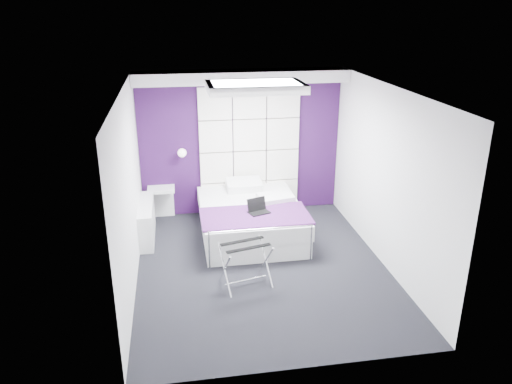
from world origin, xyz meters
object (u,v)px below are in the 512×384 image
at_px(bed, 250,218).
at_px(luggage_rack, 246,264).
at_px(radiator, 147,221).
at_px(wall_lamp, 182,152).
at_px(nightstand, 161,189).
at_px(laptop, 259,209).

bearing_deg(bed, luggage_rack, -101.21).
height_order(radiator, luggage_rack, luggage_rack).
height_order(wall_lamp, luggage_rack, wall_lamp).
distance_m(bed, nightstand, 1.73).
distance_m(wall_lamp, laptop, 1.83).
distance_m(bed, laptop, 0.51).
bearing_deg(nightstand, luggage_rack, -64.97).
relative_size(wall_lamp, nightstand, 0.32).
bearing_deg(wall_lamp, bed, -41.66).
bearing_deg(radiator, wall_lamp, 49.90).
height_order(bed, nightstand, bed).
xyz_separation_m(bed, luggage_rack, (-0.31, -1.55, 0.01)).
xyz_separation_m(wall_lamp, radiator, (-0.64, -0.76, -0.92)).
height_order(radiator, bed, bed).
bearing_deg(bed, wall_lamp, 138.34).
distance_m(radiator, luggage_rack, 2.21).
xyz_separation_m(luggage_rack, laptop, (0.38, 1.16, 0.32)).
bearing_deg(bed, radiator, 174.12).
bearing_deg(laptop, luggage_rack, -127.55).
bearing_deg(laptop, nightstand, 120.39).
distance_m(luggage_rack, laptop, 1.26).
relative_size(wall_lamp, laptop, 0.48).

